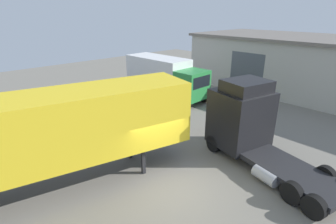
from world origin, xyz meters
TOP-DOWN VIEW (x-y plane):
  - ground_plane at (0.00, 0.00)m, footprint 60.00×60.00m
  - warehouse_building at (0.00, 18.61)m, footprint 23.71×9.73m
  - tractor_unit_black at (0.81, 4.34)m, footprint 7.00×3.93m
  - container_trailer_orange at (-3.04, -3.69)m, footprint 5.04×11.60m
  - box_truck_green at (-9.48, 8.25)m, footprint 7.86×2.66m

SIDE VIEW (x-z plane):
  - ground_plane at x=0.00m, z-range 0.00..0.00m
  - tractor_unit_black at x=0.81m, z-range -0.13..3.76m
  - box_truck_green at x=-9.48m, z-range 0.22..3.48m
  - warehouse_building at x=0.00m, z-range 0.01..4.88m
  - container_trailer_orange at x=-3.04m, z-range 0.55..4.63m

